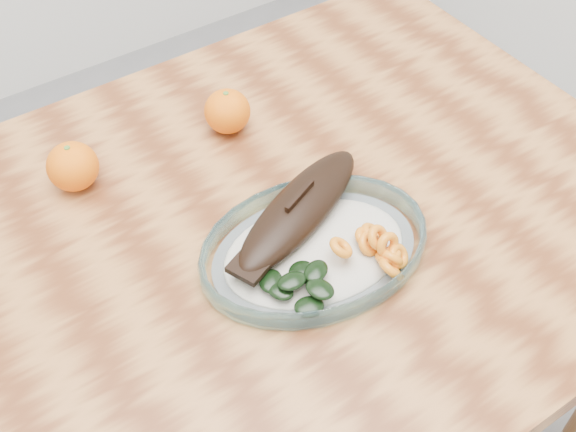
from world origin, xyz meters
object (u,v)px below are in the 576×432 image
Objects in this scene: dining_table at (236,287)px; orange_right at (227,111)px; plated_meal at (314,244)px; orange_left at (73,166)px.

dining_table is 0.26m from orange_right.
plated_meal reaches higher than orange_right.
orange_right is (0.23, -0.02, -0.00)m from orange_left.
plated_meal is 8.69× the size of orange_left.
dining_table is at bearing 144.26° from plated_meal.
dining_table is at bearing -59.18° from orange_left.
orange_left is at bearing 176.15° from orange_right.
plated_meal is at bearing -44.94° from dining_table.
orange_left is (-0.20, 0.29, 0.02)m from plated_meal.
orange_left reaches higher than dining_table.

